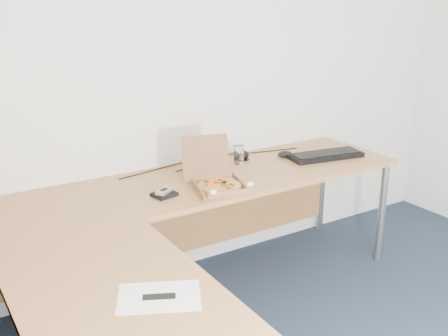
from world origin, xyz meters
TOP-DOWN VIEW (x-y plane):
  - desk at (-0.82, 0.97)m, footprint 2.50×2.20m
  - pizza_box at (-0.53, 1.22)m, footprint 0.27×0.31m
  - drinking_glass at (-0.17, 1.55)m, footprint 0.07×0.07m
  - keyboard at (0.38, 1.34)m, footprint 0.52×0.26m
  - mouse at (0.16, 1.50)m, footprint 0.12×0.10m
  - wallet at (-0.83, 1.27)m, footprint 0.14×0.12m
  - phone at (-0.83, 1.27)m, footprint 0.11×0.09m
  - paper_sheet at (-1.28, 0.38)m, footprint 0.36×0.32m
  - dome_speaker at (-0.10, 1.60)m, footprint 0.08×0.08m
  - cable_bundle at (-0.32, 1.68)m, footprint 0.63×0.13m

SIDE VIEW (x-z plane):
  - desk at x=-0.82m, z-range 0.34..1.07m
  - paper_sheet at x=-1.28m, z-range 0.73..0.73m
  - cable_bundle at x=-0.32m, z-range 0.73..0.74m
  - wallet at x=-0.83m, z-range 0.73..0.75m
  - keyboard at x=0.38m, z-range 0.73..0.76m
  - mouse at x=0.16m, z-range 0.73..0.77m
  - phone at x=-0.83m, z-range 0.75..0.77m
  - pizza_box at x=-0.53m, z-range 0.63..0.90m
  - dome_speaker at x=-0.10m, z-range 0.73..0.80m
  - drinking_glass at x=-0.17m, z-range 0.73..0.85m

